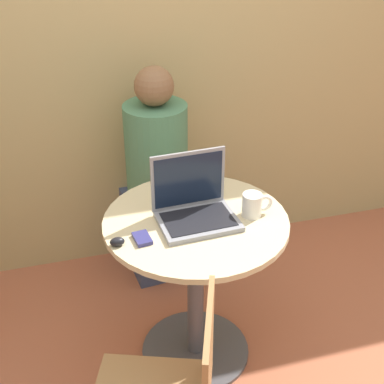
{
  "coord_description": "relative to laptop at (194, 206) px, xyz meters",
  "views": [
    {
      "loc": [
        -0.51,
        -1.73,
        1.94
      ],
      "look_at": [
        -0.0,
        0.05,
        0.85
      ],
      "focal_mm": 50.0,
      "sensor_mm": 36.0,
      "label": 1
    }
  ],
  "objects": [
    {
      "name": "laptop",
      "position": [
        0.0,
        0.0,
        0.0
      ],
      "size": [
        0.32,
        0.25,
        0.27
      ],
      "color": "gray",
      "rests_on": "round_table"
    },
    {
      "name": "round_table",
      "position": [
        0.01,
        -0.01,
        -0.29
      ],
      "size": [
        0.76,
        0.76,
        0.75
      ],
      "color": "#4C4C51",
      "rests_on": "ground_plane"
    },
    {
      "name": "coffee_cup",
      "position": [
        0.24,
        -0.04,
        -0.01
      ],
      "size": [
        0.13,
        0.08,
        0.1
      ],
      "color": "white",
      "rests_on": "round_table"
    },
    {
      "name": "person_seated",
      "position": [
        -0.02,
        0.68,
        -0.31
      ],
      "size": [
        0.34,
        0.5,
        1.19
      ],
      "color": "#3D4766",
      "rests_on": "ground_plane"
    },
    {
      "name": "cell_phone",
      "position": [
        -0.23,
        -0.09,
        -0.05
      ],
      "size": [
        0.07,
        0.09,
        0.02
      ],
      "color": "navy",
      "rests_on": "round_table"
    },
    {
      "name": "computer_mouse",
      "position": [
        -0.33,
        -0.1,
        -0.04
      ],
      "size": [
        0.06,
        0.04,
        0.03
      ],
      "color": "black",
      "rests_on": "round_table"
    },
    {
      "name": "ground_plane",
      "position": [
        0.01,
        -0.01,
        -0.81
      ],
      "size": [
        12.0,
        12.0,
        0.0
      ],
      "primitive_type": "plane",
      "color": "#B26042"
    },
    {
      "name": "back_wall",
      "position": [
        0.01,
        0.89,
        0.49
      ],
      "size": [
        7.0,
        0.05,
        2.6
      ],
      "color": "tan",
      "rests_on": "ground_plane"
    }
  ]
}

